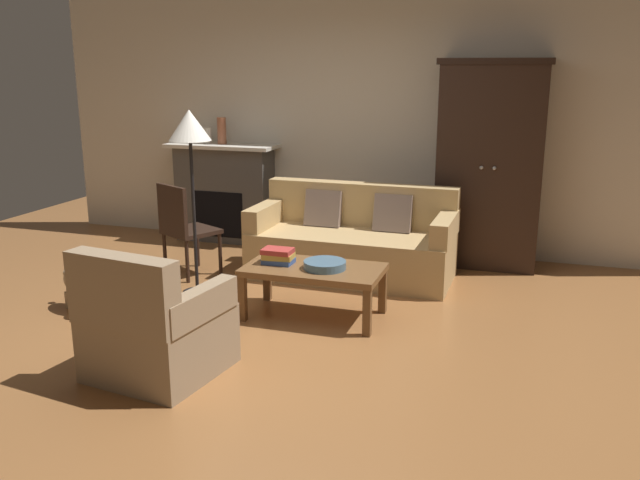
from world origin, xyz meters
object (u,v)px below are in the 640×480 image
(coffee_table, at_px, (314,273))
(mantel_vase_terracotta, at_px, (222,131))
(mantel_vase_cream, at_px, (207,135))
(dog, at_px, (81,283))
(armoire, at_px, (490,165))
(floor_lamp, at_px, (190,136))
(fruit_bowl, at_px, (325,265))
(couch, at_px, (353,244))
(fireplace, at_px, (225,192))
(armchair_near_left, at_px, (154,330))
(side_chair_wooden, at_px, (183,224))
(book_stack, at_px, (278,256))

(coffee_table, height_order, mantel_vase_terracotta, mantel_vase_terracotta)
(mantel_vase_cream, relative_size, dog, 0.35)
(armoire, bearing_deg, floor_lamp, -143.56)
(mantel_vase_terracotta, bearing_deg, armoire, -1.17)
(coffee_table, distance_m, fruit_bowl, 0.13)
(couch, relative_size, dog, 3.68)
(couch, xyz_separation_m, mantel_vase_terracotta, (-1.77, 0.84, 0.95))
(couch, relative_size, mantel_vase_cream, 10.58)
(fireplace, bearing_deg, armchair_near_left, -71.72)
(couch, height_order, floor_lamp, floor_lamp)
(armchair_near_left, bearing_deg, dog, 144.82)
(couch, bearing_deg, fireplace, 154.06)
(coffee_table, xyz_separation_m, armchair_near_left, (-0.65, -1.32, -0.05))
(fireplace, relative_size, dog, 2.40)
(mantel_vase_cream, bearing_deg, side_chair_wooden, -73.15)
(fruit_bowl, xyz_separation_m, mantel_vase_cream, (-2.04, 2.03, 0.76))
(coffee_table, bearing_deg, fruit_bowl, -10.09)
(fireplace, distance_m, mantel_vase_cream, 0.67)
(mantel_vase_cream, bearing_deg, dog, -88.28)
(book_stack, height_order, floor_lamp, floor_lamp)
(couch, height_order, mantel_vase_cream, mantel_vase_cream)
(armoire, distance_m, fruit_bowl, 2.32)
(coffee_table, xyz_separation_m, fruit_bowl, (0.10, -0.02, 0.09))
(fireplace, relative_size, couch, 0.65)
(floor_lamp, bearing_deg, armchair_near_left, -71.46)
(couch, xyz_separation_m, coffee_table, (-0.01, -1.17, 0.05))
(fireplace, bearing_deg, book_stack, -54.30)
(mantel_vase_terracotta, bearing_deg, armchair_near_left, -71.63)
(coffee_table, xyz_separation_m, floor_lamp, (-1.17, 0.21, 1.03))
(coffee_table, xyz_separation_m, book_stack, (-0.30, 0.00, 0.12))
(book_stack, bearing_deg, couch, 74.90)
(armchair_near_left, xyz_separation_m, floor_lamp, (-0.51, 1.53, 1.08))
(mantel_vase_terracotta, bearing_deg, couch, -25.47)
(fireplace, height_order, book_stack, fireplace)
(book_stack, distance_m, side_chair_wooden, 1.38)
(mantel_vase_cream, relative_size, armchair_near_left, 0.21)
(couch, bearing_deg, armoire, 33.51)
(book_stack, bearing_deg, dog, -163.17)
(couch, height_order, mantel_vase_terracotta, mantel_vase_terracotta)
(side_chair_wooden, relative_size, floor_lamp, 0.55)
(book_stack, relative_size, armchair_near_left, 0.29)
(mantel_vase_cream, xyz_separation_m, dog, (0.07, -2.48, -0.97))
(armoire, xyz_separation_m, couch, (-1.18, -0.78, -0.71))
(couch, height_order, armchair_near_left, armchair_near_left)
(armchair_near_left, height_order, floor_lamp, floor_lamp)
(fireplace, xyz_separation_m, mantel_vase_terracotta, (0.00, -0.02, 0.70))
(fireplace, distance_m, couch, 1.98)
(coffee_table, relative_size, mantel_vase_cream, 6.03)
(coffee_table, bearing_deg, floor_lamp, 169.83)
(coffee_table, bearing_deg, armchair_near_left, -116.27)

